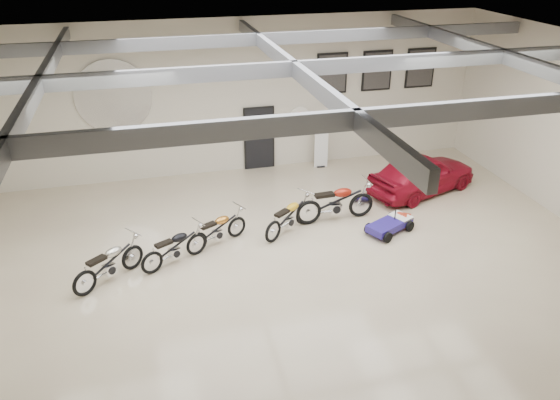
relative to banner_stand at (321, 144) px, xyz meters
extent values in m
cube|color=#C5B696|center=(-2.56, -5.50, -0.85)|extent=(16.00, 12.00, 0.01)
cube|color=slate|center=(-2.56, -5.50, 4.15)|extent=(16.00, 12.00, 0.01)
cube|color=beige|center=(-2.56, 0.50, 1.65)|extent=(16.00, 0.02, 5.00)
cube|color=black|center=(-2.06, 0.45, 0.20)|extent=(0.92, 0.08, 2.10)
imported|color=maroon|center=(2.38, -2.68, -0.22)|extent=(2.62, 3.93, 1.24)
camera|label=1|loc=(-5.70, -16.49, 6.52)|focal=35.00mm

